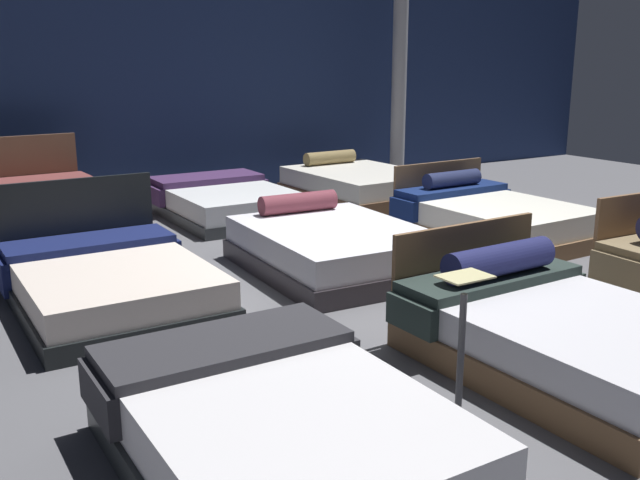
{
  "coord_description": "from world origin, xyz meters",
  "views": [
    {
      "loc": [
        -3.74,
        -5.44,
        2.07
      ],
      "look_at": [
        -0.35,
        0.12,
        0.4
      ],
      "focal_mm": 40.11,
      "sensor_mm": 36.0,
      "label": 1
    }
  ],
  "objects_px": {
    "bed_3": "(109,282)",
    "bed_4": "(334,248)",
    "bed_6": "(41,213)",
    "bed_0": "(276,431)",
    "bed_7": "(225,201)",
    "bed_8": "(359,185)",
    "price_sign": "(460,371)",
    "bed_5": "(492,219)",
    "bed_1": "(560,334)",
    "support_pillar": "(399,77)"
  },
  "relations": [
    {
      "from": "bed_4",
      "to": "bed_1",
      "type": "bearing_deg",
      "value": -85.94
    },
    {
      "from": "bed_3",
      "to": "bed_8",
      "type": "bearing_deg",
      "value": 31.56
    },
    {
      "from": "bed_5",
      "to": "bed_8",
      "type": "relative_size",
      "value": 0.96
    },
    {
      "from": "bed_4",
      "to": "bed_6",
      "type": "xyz_separation_m",
      "value": [
        -2.23,
        2.94,
        0.06
      ]
    },
    {
      "from": "bed_0",
      "to": "bed_5",
      "type": "distance_m",
      "value": 5.34
    },
    {
      "from": "bed_3",
      "to": "bed_8",
      "type": "height_order",
      "value": "bed_3"
    },
    {
      "from": "bed_6",
      "to": "bed_4",
      "type": "bearing_deg",
      "value": -55.32
    },
    {
      "from": "bed_6",
      "to": "price_sign",
      "type": "distance_m",
      "value": 6.06
    },
    {
      "from": "bed_7",
      "to": "price_sign",
      "type": "bearing_deg",
      "value": -101.32
    },
    {
      "from": "bed_7",
      "to": "bed_5",
      "type": "bearing_deg",
      "value": -51.92
    },
    {
      "from": "bed_8",
      "to": "bed_7",
      "type": "bearing_deg",
      "value": 178.21
    },
    {
      "from": "bed_5",
      "to": "price_sign",
      "type": "bearing_deg",
      "value": -138.36
    },
    {
      "from": "bed_4",
      "to": "bed_7",
      "type": "distance_m",
      "value": 2.84
    },
    {
      "from": "bed_5",
      "to": "bed_6",
      "type": "bearing_deg",
      "value": 146.06
    },
    {
      "from": "bed_0",
      "to": "support_pillar",
      "type": "relative_size",
      "value": 0.58
    },
    {
      "from": "bed_5",
      "to": "price_sign",
      "type": "height_order",
      "value": "price_sign"
    },
    {
      "from": "bed_3",
      "to": "bed_8",
      "type": "relative_size",
      "value": 0.96
    },
    {
      "from": "bed_3",
      "to": "bed_5",
      "type": "distance_m",
      "value": 4.45
    },
    {
      "from": "bed_0",
      "to": "bed_3",
      "type": "height_order",
      "value": "bed_3"
    },
    {
      "from": "bed_7",
      "to": "bed_8",
      "type": "bearing_deg",
      "value": 0.21
    },
    {
      "from": "bed_0",
      "to": "bed_7",
      "type": "xyz_separation_m",
      "value": [
        2.27,
        5.73,
        -0.02
      ]
    },
    {
      "from": "bed_0",
      "to": "bed_6",
      "type": "height_order",
      "value": "bed_6"
    },
    {
      "from": "price_sign",
      "to": "bed_0",
      "type": "bearing_deg",
      "value": 173.62
    },
    {
      "from": "bed_4",
      "to": "bed_5",
      "type": "xyz_separation_m",
      "value": [
        2.24,
        0.1,
        0.01
      ]
    },
    {
      "from": "bed_7",
      "to": "support_pillar",
      "type": "relative_size",
      "value": 0.6
    },
    {
      "from": "bed_0",
      "to": "bed_3",
      "type": "relative_size",
      "value": 0.98
    },
    {
      "from": "bed_1",
      "to": "bed_5",
      "type": "distance_m",
      "value": 3.59
    },
    {
      "from": "bed_1",
      "to": "bed_4",
      "type": "xyz_separation_m",
      "value": [
        -0.07,
        2.76,
        -0.02
      ]
    },
    {
      "from": "bed_4",
      "to": "bed_5",
      "type": "relative_size",
      "value": 1.02
    },
    {
      "from": "bed_3",
      "to": "price_sign",
      "type": "height_order",
      "value": "bed_3"
    },
    {
      "from": "bed_3",
      "to": "price_sign",
      "type": "relative_size",
      "value": 2.28
    },
    {
      "from": "bed_1",
      "to": "bed_8",
      "type": "distance_m",
      "value": 6.02
    },
    {
      "from": "bed_4",
      "to": "support_pillar",
      "type": "distance_m",
      "value": 5.59
    },
    {
      "from": "bed_0",
      "to": "bed_5",
      "type": "relative_size",
      "value": 0.97
    },
    {
      "from": "bed_4",
      "to": "price_sign",
      "type": "height_order",
      "value": "price_sign"
    },
    {
      "from": "bed_8",
      "to": "bed_5",
      "type": "bearing_deg",
      "value": -92.55
    },
    {
      "from": "bed_0",
      "to": "bed_6",
      "type": "bearing_deg",
      "value": 90.53
    },
    {
      "from": "bed_7",
      "to": "support_pillar",
      "type": "distance_m",
      "value": 4.09
    },
    {
      "from": "bed_5",
      "to": "price_sign",
      "type": "xyz_separation_m",
      "value": [
        -3.31,
        -3.11,
        0.1
      ]
    },
    {
      "from": "bed_3",
      "to": "bed_5",
      "type": "bearing_deg",
      "value": -0.07
    },
    {
      "from": "bed_4",
      "to": "support_pillar",
      "type": "xyz_separation_m",
      "value": [
        3.73,
        3.87,
        1.52
      ]
    },
    {
      "from": "bed_3",
      "to": "bed_6",
      "type": "distance_m",
      "value": 2.83
    },
    {
      "from": "bed_5",
      "to": "bed_0",
      "type": "bearing_deg",
      "value": -147.56
    },
    {
      "from": "bed_3",
      "to": "support_pillar",
      "type": "relative_size",
      "value": 0.59
    },
    {
      "from": "bed_7",
      "to": "bed_3",
      "type": "bearing_deg",
      "value": -130.13
    },
    {
      "from": "bed_4",
      "to": "bed_5",
      "type": "bearing_deg",
      "value": 5.18
    },
    {
      "from": "bed_1",
      "to": "price_sign",
      "type": "distance_m",
      "value": 1.18
    },
    {
      "from": "bed_8",
      "to": "price_sign",
      "type": "distance_m",
      "value": 6.75
    },
    {
      "from": "bed_1",
      "to": "price_sign",
      "type": "bearing_deg",
      "value": -168.79
    },
    {
      "from": "bed_3",
      "to": "bed_4",
      "type": "relative_size",
      "value": 0.98
    }
  ]
}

